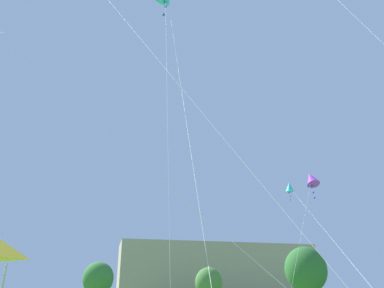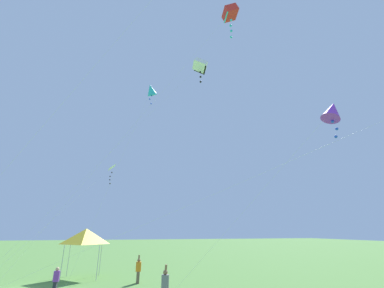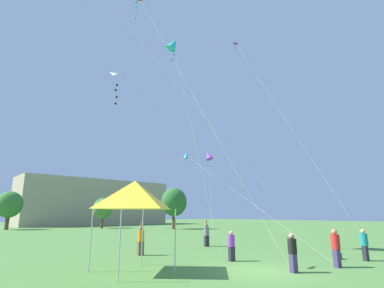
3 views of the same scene
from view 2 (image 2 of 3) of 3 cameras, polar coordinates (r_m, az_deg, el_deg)
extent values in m
cylinder|color=#B7B7BC|center=(28.25, -25.75, -22.17)|extent=(0.05, 0.05, 2.79)
cylinder|color=#B7B7BC|center=(25.51, -26.93, -22.57)|extent=(0.05, 0.05, 2.79)
cylinder|color=#B7B7BC|center=(27.93, -19.68, -22.93)|extent=(0.05, 0.05, 2.79)
cylinder|color=#B7B7BC|center=(25.16, -20.19, -23.46)|extent=(0.05, 0.05, 2.79)
pyramid|color=yellow|center=(26.56, -22.55, -18.40)|extent=(3.10, 3.10, 1.33)
cylinder|color=slate|center=(16.52, -5.99, -28.12)|extent=(0.43, 0.43, 0.70)
sphere|color=#896042|center=(16.44, -5.93, -26.50)|extent=(0.27, 0.27, 0.27)
cylinder|color=#896042|center=(16.43, -5.86, -26.14)|extent=(0.16, 0.19, 0.60)
cube|color=#282833|center=(21.13, -28.23, -26.39)|extent=(0.37, 0.20, 0.77)
cylinder|color=purple|center=(21.02, -27.91, -24.53)|extent=(0.39, 0.39, 0.63)
sphere|color=tan|center=(20.97, -27.72, -23.39)|extent=(0.24, 0.24, 0.24)
cube|color=brown|center=(23.32, -11.94, -27.01)|extent=(0.40, 0.22, 0.84)
cylinder|color=orange|center=(23.21, -11.80, -25.14)|extent=(0.42, 0.42, 0.70)
sphere|color=#896042|center=(23.16, -11.72, -23.99)|extent=(0.26, 0.26, 0.26)
cylinder|color=#896042|center=(23.15, -11.70, -23.73)|extent=(0.18, 0.17, 0.59)
cylinder|color=silver|center=(23.34, -14.30, 1.62)|extent=(8.41, 16.15, 23.61)
cube|color=white|center=(33.65, 1.79, 17.09)|extent=(1.88, 1.87, 1.91)
cube|color=black|center=(33.39, 1.80, 16.46)|extent=(1.54, 1.37, 1.19)
sphere|color=black|center=(33.07, 1.83, 15.67)|extent=(0.25, 0.25, 0.25)
sphere|color=black|center=(32.64, 1.91, 14.69)|extent=(0.25, 0.25, 0.25)
sphere|color=black|center=(32.26, 1.92, 13.66)|extent=(0.25, 0.25, 0.25)
cylinder|color=silver|center=(14.66, -25.99, 9.20)|extent=(3.60, 12.46, 20.65)
cylinder|color=silver|center=(22.30, -11.43, 5.81)|extent=(1.04, 17.30, 26.09)
cube|color=red|center=(31.17, 8.48, 26.85)|extent=(1.76, 1.75, 1.37)
cube|color=#2DBCD1|center=(30.85, 8.53, 26.27)|extent=(1.60, 1.34, 0.60)
sphere|color=#2DBCD1|center=(30.43, 8.69, 25.58)|extent=(0.25, 0.25, 0.25)
sphere|color=#2DBCD1|center=(29.98, 8.59, 24.56)|extent=(0.25, 0.25, 0.25)
sphere|color=#2DBCD1|center=(29.49, 8.72, 23.59)|extent=(0.25, 0.25, 0.25)
sphere|color=#2DBCD1|center=(29.09, 8.69, 22.46)|extent=(0.25, 0.25, 0.25)
cylinder|color=silver|center=(21.15, -17.02, -6.83)|extent=(0.24, 5.02, 15.98)
cone|color=#2DBCD1|center=(23.92, -9.07, 11.79)|extent=(1.26, 1.33, 1.41)
sphere|color=blue|center=(23.65, -8.95, 10.59)|extent=(0.14, 0.14, 0.14)
sphere|color=blue|center=(23.43, -9.36, 9.81)|extent=(0.14, 0.14, 0.14)
sphere|color=blue|center=(23.32, -9.06, 8.85)|extent=(0.14, 0.14, 0.14)
cylinder|color=silver|center=(22.80, -27.70, -13.89)|extent=(9.21, 6.62, 10.07)
pyramid|color=white|center=(27.59, -17.51, -4.89)|extent=(1.09, 0.95, 0.79)
sphere|color=black|center=(27.41, -17.39, -6.07)|extent=(0.13, 0.13, 0.13)
sphere|color=black|center=(27.47, -17.75, -6.86)|extent=(0.13, 0.13, 0.13)
sphere|color=black|center=(27.31, -17.80, -7.58)|extent=(0.13, 0.13, 0.13)
sphere|color=black|center=(27.26, -17.76, -8.36)|extent=(0.13, 0.13, 0.13)
cylinder|color=silver|center=(13.68, 10.77, -15.19)|extent=(6.58, 7.11, 9.39)
cone|color=purple|center=(14.11, 28.67, 6.50)|extent=(1.16, 1.44, 1.33)
sphere|color=blue|center=(13.89, 28.76, 4.38)|extent=(0.14, 0.14, 0.14)
sphere|color=blue|center=(13.77, 29.50, 2.94)|extent=(0.14, 0.14, 0.14)
sphere|color=blue|center=(13.59, 29.35, 1.42)|extent=(0.14, 0.14, 0.14)
cylinder|color=silver|center=(13.14, 0.28, -13.02)|extent=(9.94, 23.74, 10.47)
camera|label=1|loc=(25.98, -46.59, -17.41)|focal=35.00mm
camera|label=3|loc=(37.35, -41.54, -16.38)|focal=28.00mm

